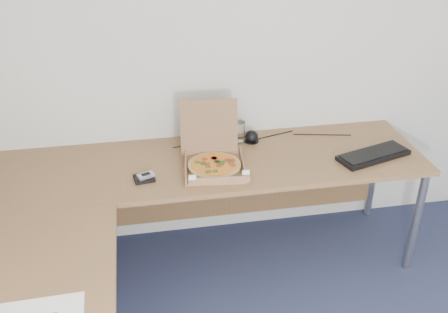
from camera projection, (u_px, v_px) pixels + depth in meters
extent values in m
cube|color=brown|center=(212.00, 163.00, 3.01)|extent=(2.50, 0.70, 0.03)
cylinder|color=gray|center=(374.00, 172.00, 3.63)|extent=(0.05, 0.05, 0.70)
cube|color=#976B49|center=(215.00, 169.00, 2.91)|extent=(0.33, 0.33, 0.01)
cube|color=#976B49|center=(209.00, 127.00, 2.99)|extent=(0.33, 0.07, 0.33)
cylinder|color=tan|center=(215.00, 166.00, 2.90)|extent=(0.30, 0.30, 0.02)
cylinder|color=#AD351F|center=(214.00, 164.00, 2.89)|extent=(0.26, 0.26, 0.00)
cylinder|color=silver|center=(239.00, 131.00, 3.20)|extent=(0.07, 0.07, 0.13)
cube|color=black|center=(373.00, 155.00, 3.03)|extent=(0.47, 0.28, 0.03)
cube|color=black|center=(144.00, 178.00, 2.81)|extent=(0.12, 0.11, 0.02)
cube|color=#B2B5BA|center=(146.00, 176.00, 2.80)|extent=(0.10, 0.08, 0.02)
ellipsoid|color=black|center=(252.00, 136.00, 3.20)|extent=(0.09, 0.09, 0.08)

